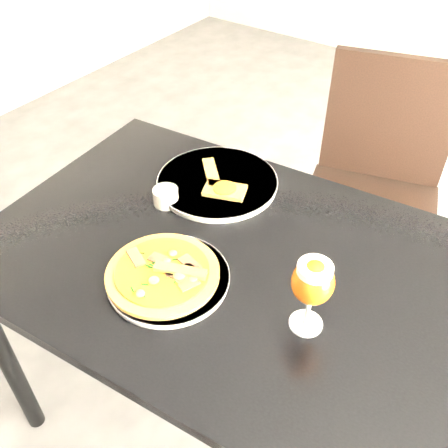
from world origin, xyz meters
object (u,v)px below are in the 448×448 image
Objects in this scene: dining_table at (231,281)px; pizza at (163,272)px; chair_far at (373,192)px; beer_glass at (313,283)px.

pizza is at bearing -123.16° from dining_table.
chair_far is 0.88m from beer_glass.
beer_glass is at bearing 12.79° from pizza.
dining_table is 1.31× the size of chair_far.
beer_glass reaches higher than pizza.
chair_far is at bearing 77.46° from dining_table.
chair_far is 5.47× the size of beer_glass.
pizza is (-0.08, -0.15, 0.11)m from dining_table.
chair_far is 3.79× the size of pizza.
chair_far reaches higher than pizza.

